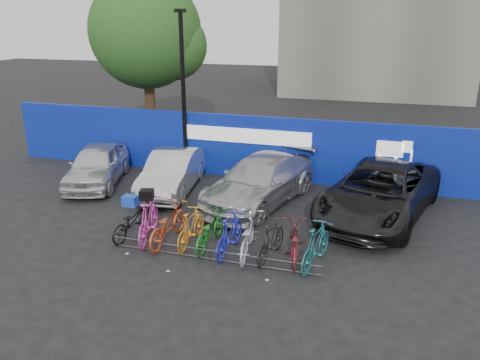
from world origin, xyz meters
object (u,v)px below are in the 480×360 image
at_px(bike_rack, 210,255).
at_px(bike_1, 148,220).
at_px(car_2, 260,181).
at_px(bike_4, 209,230).
at_px(lamppost, 183,91).
at_px(bike_0, 132,221).
at_px(car_1, 172,172).
at_px(bike_9, 316,246).
at_px(bike_6, 247,236).
at_px(bike_5, 230,234).
at_px(bike_8, 294,242).
at_px(car_3, 379,192).
at_px(tree, 151,35).
at_px(bike_3, 191,228).
at_px(bike_2, 167,224).
at_px(bike_7, 271,240).
at_px(car_0, 97,165).

xyz_separation_m(bike_rack, bike_1, (-2.02, 0.62, 0.44)).
bearing_deg(car_2, bike_4, -81.88).
xyz_separation_m(lamppost, bike_0, (0.64, -5.32, -2.81)).
xyz_separation_m(car_1, bike_9, (5.61, -3.88, -0.15)).
bearing_deg(car_1, bike_6, -53.04).
relative_size(bike_5, bike_8, 1.00).
relative_size(bike_4, bike_8, 1.02).
relative_size(car_3, bike_9, 3.13).
distance_m(tree, bike_1, 11.97).
distance_m(bike_3, bike_5, 1.14).
bearing_deg(car_3, bike_rack, -117.97).
bearing_deg(lamppost, bike_1, -77.64).
bearing_deg(bike_rack, car_3, 46.38).
height_order(bike_1, bike_2, bike_1).
bearing_deg(bike_5, bike_7, -175.18).
relative_size(car_2, bike_5, 2.91).
distance_m(tree, bike_0, 11.77).
distance_m(lamppost, car_2, 4.58).
xyz_separation_m(lamppost, car_2, (3.39, -1.79, -2.52)).
bearing_deg(car_1, bike_1, -83.17).
height_order(car_3, bike_7, car_3).
height_order(lamppost, bike_0, lamppost).
height_order(bike_1, bike_3, bike_1).
relative_size(tree, bike_8, 4.39).
bearing_deg(bike_0, bike_4, -171.13).
xyz_separation_m(tree, car_1, (3.74, -6.28, -4.37)).
bearing_deg(car_2, lamppost, 167.93).
height_order(tree, bike_6, tree).
xyz_separation_m(tree, bike_rack, (6.77, -10.66, -4.91)).
xyz_separation_m(car_3, bike_5, (-3.62, -3.64, -0.27)).
bearing_deg(bike_8, bike_rack, 8.28).
bearing_deg(lamppost, car_3, -14.35).
relative_size(bike_6, bike_7, 1.15).
distance_m(bike_rack, car_2, 4.26).
distance_m(car_1, bike_6, 5.40).
xyz_separation_m(bike_3, bike_9, (3.36, -0.17, 0.05)).
bearing_deg(bike_8, bike_5, -5.03).
bearing_deg(bike_7, bike_4, 3.72).
bearing_deg(bike_4, car_3, -139.08).
bearing_deg(bike_1, bike_0, -18.37).
distance_m(tree, bike_8, 14.04).
relative_size(car_0, bike_0, 2.39).
xyz_separation_m(bike_5, bike_9, (2.23, -0.03, 0.02)).
bearing_deg(car_3, car_2, -165.08).
xyz_separation_m(car_0, bike_7, (7.45, -3.77, -0.20)).
relative_size(bike_0, bike_9, 0.96).
bearing_deg(lamppost, car_2, -27.80).
distance_m(bike_2, bike_6, 2.27).
xyz_separation_m(tree, car_3, (10.74, -6.49, -4.27)).
bearing_deg(tree, lamppost, -52.49).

